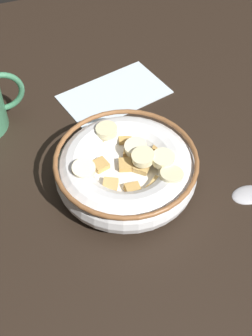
# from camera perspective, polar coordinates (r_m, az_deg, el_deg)

# --- Properties ---
(ground_plane) EXTENTS (0.99, 0.99, 0.02)m
(ground_plane) POSITION_cam_1_polar(r_m,az_deg,el_deg) (0.58, 0.00, -2.56)
(ground_plane) COLOR black
(cereal_bowl) EXTENTS (0.17, 0.17, 0.06)m
(cereal_bowl) POSITION_cam_1_polar(r_m,az_deg,el_deg) (0.55, 0.02, -0.21)
(cereal_bowl) COLOR white
(cereal_bowl) RESTS_ON ground_plane
(folded_napkin) EXTENTS (0.17, 0.13, 0.00)m
(folded_napkin) POSITION_cam_1_polar(r_m,az_deg,el_deg) (0.69, -1.48, 9.30)
(folded_napkin) COLOR silver
(folded_napkin) RESTS_ON ground_plane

